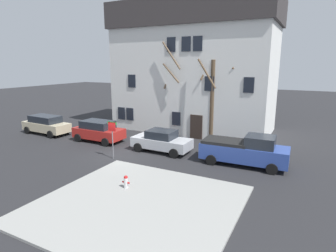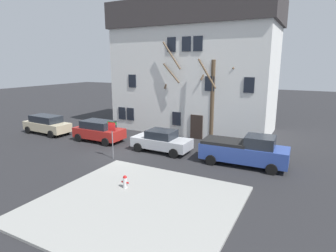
# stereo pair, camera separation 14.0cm
# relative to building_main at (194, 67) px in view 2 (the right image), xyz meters

# --- Properties ---
(ground_plane) EXTENTS (120.00, 120.00, 0.00)m
(ground_plane) POSITION_rel_building_main_xyz_m (-1.42, -10.20, -6.07)
(ground_plane) COLOR #262628
(sidewalk_slab) EXTENTS (8.91, 8.49, 0.12)m
(sidewalk_slab) POSITION_rel_building_main_xyz_m (3.71, -15.67, -6.01)
(sidewalk_slab) COLOR #999993
(sidewalk_slab) RESTS_ON ground_plane
(building_main) EXTENTS (15.27, 7.33, 11.95)m
(building_main) POSITION_rel_building_main_xyz_m (0.00, 0.00, 0.00)
(building_main) COLOR white
(building_main) RESTS_ON ground_plane
(tree_bare_near) EXTENTS (1.81, 1.92, 8.25)m
(tree_bare_near) POSITION_rel_building_main_xyz_m (-0.49, -3.06, -2.15)
(tree_bare_near) COLOR brown
(tree_bare_near) RESTS_ON ground_plane
(tree_bare_mid) EXTENTS (2.96, 2.96, 7.50)m
(tree_bare_mid) POSITION_rel_building_main_xyz_m (3.08, -3.27, -2.39)
(tree_bare_mid) COLOR brown
(tree_bare_mid) RESTS_ON ground_plane
(car_beige_wagon) EXTENTS (4.85, 2.13, 1.72)m
(car_beige_wagon) POSITION_rel_building_main_xyz_m (-11.27, -8.28, -5.18)
(car_beige_wagon) COLOR #C6B793
(car_beige_wagon) RESTS_ON ground_plane
(car_red_wagon) EXTENTS (4.29, 2.12, 1.75)m
(car_red_wagon) POSITION_rel_building_main_xyz_m (-5.23, -8.00, -5.16)
(car_red_wagon) COLOR #AD231E
(car_red_wagon) RESTS_ON ground_plane
(car_silver_sedan) EXTENTS (4.41, 2.12, 1.62)m
(car_silver_sedan) POSITION_rel_building_main_xyz_m (0.82, -8.03, -5.26)
(car_silver_sedan) COLOR #B7BABF
(car_silver_sedan) RESTS_ON ground_plane
(pickup_truck_blue) EXTENTS (5.51, 2.27, 2.03)m
(pickup_truck_blue) POSITION_rel_building_main_xyz_m (6.91, -8.06, -5.09)
(pickup_truck_blue) COLOR #2D4799
(pickup_truck_blue) RESTS_ON ground_plane
(fire_hydrant) EXTENTS (0.42, 0.22, 0.68)m
(fire_hydrant) POSITION_rel_building_main_xyz_m (2.30, -14.61, -5.60)
(fire_hydrant) COLOR silver
(fire_hydrant) RESTS_ON sidewalk_slab
(street_sign_pole) EXTENTS (0.76, 0.07, 2.60)m
(street_sign_pole) POSITION_rel_building_main_xyz_m (-1.39, -10.97, -4.24)
(street_sign_pole) COLOR slate
(street_sign_pole) RESTS_ON ground_plane
(bicycle_leaning) EXTENTS (1.75, 0.22, 1.03)m
(bicycle_leaning) POSITION_rel_building_main_xyz_m (-5.37, -2.96, -5.71)
(bicycle_leaning) COLOR black
(bicycle_leaning) RESTS_ON ground_plane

